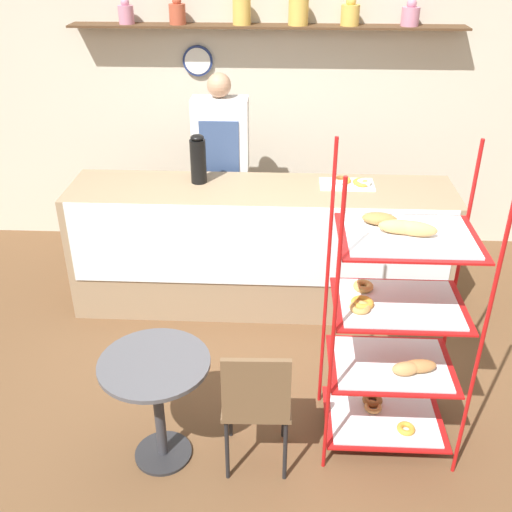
% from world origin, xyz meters
% --- Properties ---
extents(ground_plane, '(14.00, 14.00, 0.00)m').
position_xyz_m(ground_plane, '(0.00, 0.00, 0.00)').
color(ground_plane, brown).
extents(back_wall, '(10.00, 0.30, 2.70)m').
position_xyz_m(back_wall, '(0.00, 2.42, 1.37)').
color(back_wall, beige).
rests_on(back_wall, ground_plane).
extents(display_counter, '(2.95, 0.68, 1.02)m').
position_xyz_m(display_counter, '(0.00, 1.20, 0.51)').
color(display_counter, '#937A5B').
rests_on(display_counter, ground_plane).
extents(pastry_rack, '(0.77, 0.58, 1.81)m').
position_xyz_m(pastry_rack, '(0.81, -0.25, 0.80)').
color(pastry_rack, '#B71414').
rests_on(pastry_rack, ground_plane).
extents(person_worker, '(0.46, 0.23, 1.76)m').
position_xyz_m(person_worker, '(-0.35, 1.73, 0.96)').
color(person_worker, '#282833').
rests_on(person_worker, ground_plane).
extents(cafe_table, '(0.61, 0.61, 0.70)m').
position_xyz_m(cafe_table, '(-0.51, -0.49, 0.52)').
color(cafe_table, '#262628').
rests_on(cafe_table, ground_plane).
extents(cafe_chair, '(0.39, 0.39, 0.87)m').
position_xyz_m(cafe_chair, '(0.05, -0.56, 0.53)').
color(cafe_chair, black).
rests_on(cafe_chair, ground_plane).
extents(coffee_carafe, '(0.12, 0.12, 0.38)m').
position_xyz_m(coffee_carafe, '(-0.48, 1.31, 1.20)').
color(coffee_carafe, black).
rests_on(coffee_carafe, display_counter).
extents(donut_tray_counter, '(0.41, 0.25, 0.05)m').
position_xyz_m(donut_tray_counter, '(0.68, 1.31, 1.04)').
color(donut_tray_counter, white).
rests_on(donut_tray_counter, display_counter).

